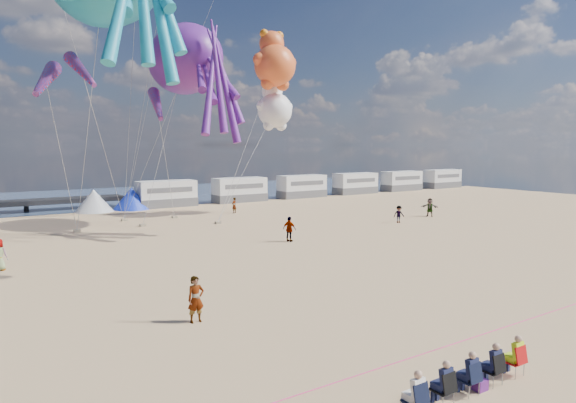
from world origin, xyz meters
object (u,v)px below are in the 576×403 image
object	(u,v)px
standing_person	(196,299)
beachgoer_2	(399,214)
motorhome_4	(402,181)
windsock_mid	(157,105)
motorhome_0	(166,194)
kite_teddy_orange	(275,66)
cooler_purple	(480,385)
beachgoer_4	(430,207)
motorhome_5	(442,179)
kite_octopus_purple	(185,59)
windsock_right	(82,71)
motorhome_2	(302,186)
beachgoer_3	(289,229)
sandbag_e	(124,220)
windsock_left	(46,80)
spectator_row	(468,372)
beachgoer_5	(234,205)
sandbag_d	(175,217)
kite_panda	(275,110)
sandbag_c	(218,223)
sandbag_a	(77,231)
tent_blue	(132,198)
sandbag_b	(143,225)
motorhome_1	(240,190)
tent_white	(94,201)
motorhome_3	(355,183)

from	to	relation	value
standing_person	beachgoer_2	bearing A→B (deg)	31.04
motorhome_4	windsock_mid	distance (m)	47.59
motorhome_0	kite_teddy_orange	distance (m)	19.67
cooler_purple	standing_person	world-z (taller)	standing_person
beachgoer_4	kite_teddy_orange	world-z (taller)	kite_teddy_orange
motorhome_5	kite_octopus_purple	size ratio (longest dim) A/B	0.53
windsock_right	motorhome_2	bearing A→B (deg)	25.33
motorhome_0	kite_octopus_purple	distance (m)	19.32
beachgoer_3	windsock_mid	size ratio (longest dim) A/B	0.31
sandbag_e	windsock_left	bearing A→B (deg)	-125.29
motorhome_5	standing_person	distance (m)	71.18
cooler_purple	motorhome_5	bearing A→B (deg)	40.49
spectator_row	cooler_purple	xyz separation A→B (m)	(0.51, -0.05, -0.49)
motorhome_5	beachgoer_2	size ratio (longest dim) A/B	4.20
standing_person	motorhome_5	bearing A→B (deg)	34.38
beachgoer_4	beachgoer_5	xyz separation A→B (m)	(-15.00, 12.98, -0.09)
spectator_row	sandbag_d	bearing A→B (deg)	80.83
kite_panda	sandbag_c	bearing A→B (deg)	-162.45
sandbag_a	sandbag_c	world-z (taller)	same
standing_person	kite_octopus_purple	xyz separation A→B (m)	(9.60, 23.70, 13.41)
beachgoer_2	spectator_row	bearing A→B (deg)	-109.51
tent_blue	cooler_purple	bearing A→B (deg)	-95.19
windsock_mid	standing_person	bearing A→B (deg)	-92.36
windsock_left	sandbag_b	bearing A→B (deg)	58.49
beachgoer_4	windsock_mid	world-z (taller)	windsock_mid
standing_person	beachgoer_3	size ratio (longest dim) A/B	1.02
sandbag_a	sandbag_d	distance (m)	10.19
kite_panda	windsock_right	xyz separation A→B (m)	(-20.56, -9.17, 1.26)
motorhome_4	standing_person	distance (m)	63.33
beachgoer_4	kite_panda	xyz separation A→B (m)	(-11.46, 10.62, 9.68)
motorhome_1	sandbag_a	bearing A→B (deg)	-150.07
beachgoer_4	kite_octopus_purple	world-z (taller)	kite_octopus_purple
tent_white	windsock_mid	xyz separation A→B (m)	(1.78, -15.24, 9.09)
windsock_mid	kite_panda	bearing A→B (deg)	29.11
motorhome_4	windsock_left	distance (m)	57.43
sandbag_a	kite_panda	bearing A→B (deg)	2.83
beachgoer_2	sandbag_a	xyz separation A→B (m)	(-25.48, 10.97, -0.68)
motorhome_1	kite_teddy_orange	size ratio (longest dim) A/B	0.95
tent_white	motorhome_5	bearing A→B (deg)	0.00
motorhome_2	kite_panda	world-z (taller)	kite_panda
cooler_purple	windsock_right	bearing A→B (deg)	100.10
beachgoer_3	beachgoer_5	xyz separation A→B (m)	(4.04, 16.37, -0.11)
motorhome_3	tent_blue	world-z (taller)	motorhome_3
motorhome_0	sandbag_e	bearing A→B (deg)	-130.74
motorhome_1	kite_panda	size ratio (longest dim) A/B	1.09
tent_blue	cooler_purple	distance (m)	47.87
tent_blue	sandbag_d	distance (m)	9.34
motorhome_3	kite_teddy_orange	size ratio (longest dim) A/B	0.95
motorhome_5	kite_panda	xyz separation A→B (m)	(-40.07, -11.55, 9.08)
motorhome_1	cooler_purple	size ratio (longest dim) A/B	16.50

